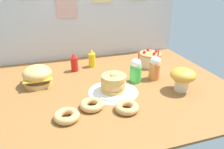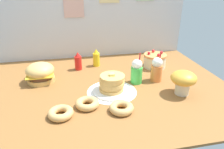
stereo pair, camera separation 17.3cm
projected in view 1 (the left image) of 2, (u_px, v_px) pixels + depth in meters
ground_plane at (105, 88)px, 1.96m from camera, size 2.29×1.71×0.02m
back_wall at (85, 12)px, 2.46m from camera, size 2.29×0.04×1.07m
doily_mat at (113, 92)px, 1.87m from camera, size 0.44×0.44×0.00m
burger at (38, 76)px, 1.95m from camera, size 0.26×0.26×0.19m
pancake_stack at (113, 84)px, 1.84m from camera, size 0.34×0.34×0.17m
layer_cake at (150, 59)px, 2.39m from camera, size 0.25×0.25×0.18m
ketchup_bottle at (74, 63)px, 2.24m from camera, size 0.08×0.08×0.20m
mustard_bottle at (92, 59)px, 2.36m from camera, size 0.08×0.08×0.20m
cream_soda_cup at (136, 70)px, 2.00m from camera, size 0.11×0.11×0.30m
orange_float_cup at (155, 68)px, 2.06m from camera, size 0.11×0.11×0.30m
donut_pink_glaze at (67, 116)px, 1.50m from camera, size 0.18×0.18×0.06m
donut_chocolate at (92, 105)px, 1.63m from camera, size 0.18×0.18×0.06m
donut_vanilla at (127, 107)px, 1.60m from camera, size 0.18×0.18×0.06m
mushroom_stool at (183, 77)px, 1.84m from camera, size 0.22×0.22×0.21m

